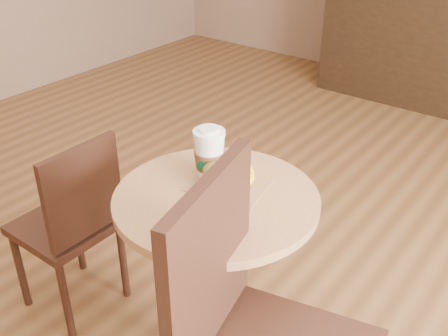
# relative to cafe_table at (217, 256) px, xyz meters

# --- Properties ---
(cafe_table) EXTENTS (0.65, 0.65, 0.75)m
(cafe_table) POSITION_rel_cafe_table_xyz_m (0.00, 0.00, 0.00)
(cafe_table) COLOR black
(cafe_table) RESTS_ON ground
(chair_left) EXTENTS (0.35, 0.35, 0.80)m
(chair_left) POSITION_rel_cafe_table_xyz_m (-0.63, -0.11, -0.07)
(chair_left) COLOR #361C13
(chair_left) RESTS_ON ground
(kraft_bag) EXTENTS (0.27, 0.22, 0.00)m
(kraft_bag) POSITION_rel_cafe_table_xyz_m (-0.00, 0.06, 0.24)
(kraft_bag) COLOR #966B48
(kraft_bag) RESTS_ON cafe_table
(coffee_cup) EXTENTS (0.10, 0.11, 0.17)m
(coffee_cup) POSITION_rel_cafe_table_xyz_m (-0.09, 0.08, 0.32)
(coffee_cup) COLOR white
(coffee_cup) RESTS_ON cafe_table
(muffin) EXTENTS (0.09, 0.09, 0.08)m
(muffin) POSITION_rel_cafe_table_xyz_m (-0.03, 0.04, 0.28)
(muffin) COLOR white
(muffin) RESTS_ON kraft_bag
(banana) EXTENTS (0.17, 0.27, 0.04)m
(banana) POSITION_rel_cafe_table_xyz_m (0.01, 0.08, 0.26)
(banana) COLOR yellow
(banana) RESTS_ON kraft_bag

